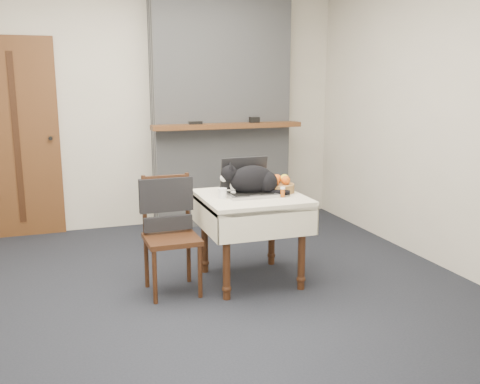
% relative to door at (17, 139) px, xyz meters
% --- Properties ---
extents(ground, '(4.50, 4.50, 0.00)m').
position_rel_door_xyz_m(ground, '(1.20, -1.97, -1.00)').
color(ground, black).
rests_on(ground, ground).
extents(room_shell, '(4.52, 4.01, 2.61)m').
position_rel_door_xyz_m(room_shell, '(1.20, -1.51, 0.76)').
color(room_shell, beige).
rests_on(room_shell, ground).
extents(door, '(0.82, 0.10, 2.00)m').
position_rel_door_xyz_m(door, '(0.00, 0.00, 0.00)').
color(door, brown).
rests_on(door, ground).
extents(chimney, '(1.62, 0.48, 2.60)m').
position_rel_door_xyz_m(chimney, '(2.10, -0.13, 0.30)').
color(chimney, gray).
rests_on(chimney, ground).
extents(side_table, '(0.78, 0.78, 0.70)m').
position_rel_door_xyz_m(side_table, '(1.78, -1.95, -0.41)').
color(side_table, '#391E0F').
rests_on(side_table, ground).
extents(laptop, '(0.39, 0.33, 0.28)m').
position_rel_door_xyz_m(laptop, '(1.77, -1.90, -0.23)').
color(laptop, '#B7B7BC').
rests_on(laptop, side_table).
extents(cat, '(0.51, 0.31, 0.26)m').
position_rel_door_xyz_m(cat, '(1.81, -1.92, -0.19)').
color(cat, black).
rests_on(cat, side_table).
extents(cream_jar, '(0.07, 0.07, 0.08)m').
position_rel_door_xyz_m(cream_jar, '(1.54, -1.98, -0.26)').
color(cream_jar, white).
rests_on(cream_jar, side_table).
extents(pill_bottle, '(0.04, 0.04, 0.08)m').
position_rel_door_xyz_m(pill_bottle, '(1.99, -2.09, -0.26)').
color(pill_bottle, '#AA4D14').
rests_on(pill_bottle, side_table).
extents(fruit_basket, '(0.24, 0.24, 0.14)m').
position_rel_door_xyz_m(fruit_basket, '(2.03, -1.91, -0.24)').
color(fruit_basket, olive).
rests_on(fruit_basket, side_table).
extents(desk_clutter, '(0.13, 0.06, 0.01)m').
position_rel_door_xyz_m(desk_clutter, '(1.93, -1.91, -0.30)').
color(desk_clutter, black).
rests_on(desk_clutter, side_table).
extents(chair, '(0.41, 0.40, 0.88)m').
position_rel_door_xyz_m(chair, '(1.14, -1.90, -0.44)').
color(chair, '#391E0F').
rests_on(chair, ground).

